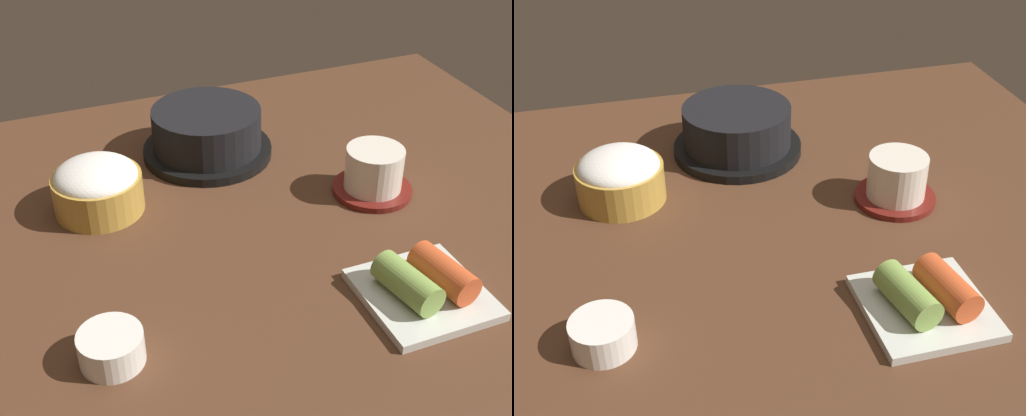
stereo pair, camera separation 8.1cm
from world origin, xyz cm
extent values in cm
cube|color=#4C2D1C|center=(0.00, 0.00, 1.00)|extent=(100.00, 76.00, 2.00)
cylinder|color=black|center=(2.38, 17.10, 2.63)|extent=(17.82, 17.82, 1.26)
cylinder|color=black|center=(2.38, 17.10, 6.06)|extent=(14.91, 14.91, 5.59)
cylinder|color=#D15619|center=(2.38, 17.10, 8.55)|extent=(13.12, 13.12, 0.60)
cylinder|color=#B78C38|center=(-14.29, 9.06, 4.39)|extent=(10.94, 10.94, 4.77)
ellipsoid|color=white|center=(-14.29, 9.06, 6.77)|extent=(10.06, 10.06, 3.83)
cylinder|color=maroon|center=(18.78, 0.47, 2.40)|extent=(10.15, 10.15, 0.80)
cylinder|color=silver|center=(18.78, 0.47, 5.51)|extent=(7.31, 7.31, 5.43)
cylinder|color=#C6D18C|center=(18.78, 0.47, 7.93)|extent=(6.21, 6.21, 0.40)
cube|color=silver|center=(13.51, -19.83, 2.50)|extent=(12.43, 12.43, 1.00)
cylinder|color=#7A9E47|center=(11.34, -19.83, 4.70)|extent=(4.72, 7.96, 3.39)
cylinder|color=#C64C23|center=(15.69, -19.83, 4.70)|extent=(4.53, 7.90, 3.39)
cylinder|color=white|center=(-18.26, -16.52, 3.63)|extent=(6.22, 6.22, 3.26)
cylinder|color=brown|center=(-18.26, -16.52, 4.96)|extent=(5.10, 5.10, 0.50)
camera|label=1|loc=(-22.97, -64.32, 50.64)|focal=48.99mm
camera|label=2|loc=(-15.27, -66.87, 50.64)|focal=48.99mm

